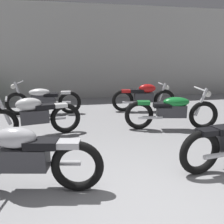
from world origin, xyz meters
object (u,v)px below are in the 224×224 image
motorcycle_left_row_1 (34,116)px  motorcycle_left_row_2 (43,99)px  motorcycle_right_row_1 (172,110)px  motorcycle_right_row_2 (144,97)px  motorcycle_left_row_0 (24,157)px

motorcycle_left_row_1 → motorcycle_left_row_2: 2.00m
motorcycle_left_row_1 → motorcycle_right_row_1: size_ratio=0.91×
motorcycle_left_row_2 → motorcycle_right_row_2: bearing=-4.0°
motorcycle_left_row_0 → motorcycle_left_row_2: 4.14m
motorcycle_left_row_0 → motorcycle_left_row_1: size_ratio=1.00×
motorcycle_left_row_2 → motorcycle_right_row_1: bearing=-34.6°
motorcycle_left_row_1 → motorcycle_left_row_0: bearing=-86.8°
motorcycle_left_row_1 → motorcycle_right_row_2: 3.53m
motorcycle_left_row_1 → motorcycle_left_row_2: size_ratio=0.90×
motorcycle_right_row_1 → motorcycle_right_row_2: motorcycle_right_row_1 is taller
motorcycle_left_row_0 → motorcycle_right_row_2: same height
motorcycle_left_row_2 → motorcycle_left_row_1: bearing=-90.8°
motorcycle_left_row_2 → motorcycle_right_row_1: 3.70m
motorcycle_right_row_1 → motorcycle_left_row_2: bearing=145.4°
motorcycle_left_row_1 → motorcycle_right_row_1: 3.08m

